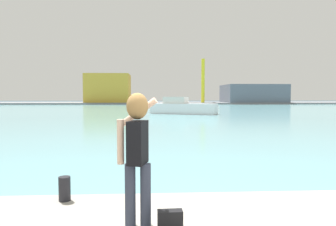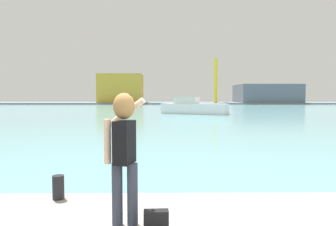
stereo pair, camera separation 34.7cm
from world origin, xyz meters
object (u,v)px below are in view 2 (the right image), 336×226
boat_moored (193,108)px  warehouse_right (266,94)px  warehouse_left (121,88)px  port_crane (216,76)px  person_photographer (124,145)px  handbag (156,220)px  harbor_bollard (58,187)px

boat_moored → warehouse_right: size_ratio=0.50×
warehouse_left → port_crane: (28.21, -2.63, 3.68)m
warehouse_left → person_photographer: bearing=-81.8°
person_photographer → warehouse_right: 93.77m
handbag → harbor_bollard: bearing=145.2°
boat_moored → warehouse_left: 55.60m
handbag → harbor_bollard: harbor_bollard is taller
harbor_bollard → warehouse_left: size_ratio=0.03×
person_photographer → warehouse_right: bearing=-4.9°
boat_moored → warehouse_right: (27.29, 52.91, 2.33)m
warehouse_right → harbor_bollard: bearing=-110.5°
boat_moored → port_crane: (11.26, 50.19, 7.54)m
boat_moored → warehouse_left: bearing=134.1°
harbor_bollard → boat_moored: boat_moored is taller
handbag → warehouse_right: warehouse_right is taller
person_photographer → harbor_bollard: size_ratio=4.44×
harbor_bollard → warehouse_right: (32.72, 87.29, 2.38)m
handbag → warehouse_left: size_ratio=0.03×
handbag → warehouse_right: 93.77m
harbor_bollard → warehouse_right: size_ratio=0.02×
boat_moored → port_crane: port_crane is taller
harbor_bollard → port_crane: (16.68, 84.57, 7.59)m
handbag → port_crane: bearing=80.1°
handbag → warehouse_right: size_ratio=0.02×
warehouse_left → handbag: bearing=-81.5°
harbor_bollard → boat_moored: size_ratio=0.04×
handbag → boat_moored: bearing=83.9°
person_photographer → boat_moored: 35.66m
handbag → harbor_bollard: size_ratio=0.82×
warehouse_left → warehouse_right: warehouse_left is taller
harbor_bollard → handbag: bearing=-34.8°
handbag → harbor_bollard: 2.01m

